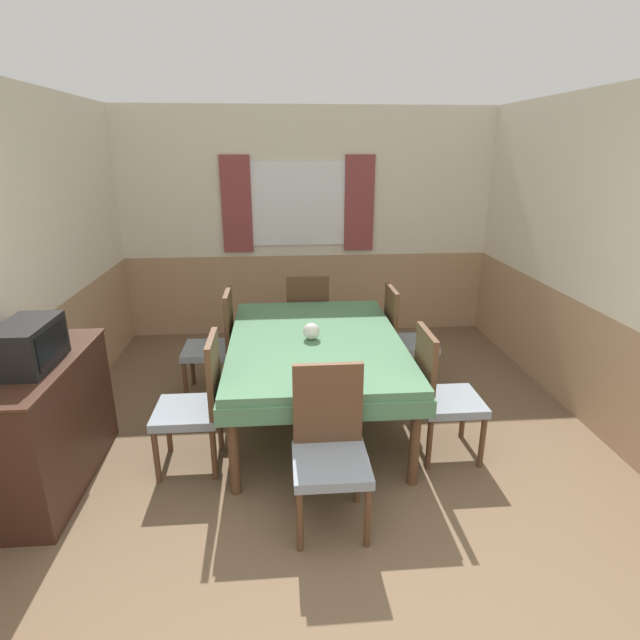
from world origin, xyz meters
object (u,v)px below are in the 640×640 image
Objects in this scene: dining_table at (315,350)px; tv at (28,345)px; chair_left_near at (197,401)px; vase at (311,331)px; chair_left_far at (216,341)px; sideboard at (48,423)px; chair_right_far at (403,336)px; chair_right_near at (440,391)px; chair_head_near at (330,444)px; chair_head_window at (307,317)px.

dining_table is 4.00× the size of tv.
chair_left_near reaches higher than vase.
chair_left_far is 1.68m from tv.
chair_right_far is at bearing 24.98° from sideboard.
chair_right_near is at bearing -33.08° from dining_table.
chair_right_far is 1.92m from chair_head_near.
vase is (0.82, -0.58, 0.29)m from chair_left_far.
chair_left_far is 1.56m from sideboard.
chair_right_near reaches higher than sideboard.
chair_left_far is at bearing 0.00° from chair_left_near.
chair_head_near is 1.17m from vase.
tv is at bearing -63.90° from chair_right_far.
chair_head_near is (0.86, -0.61, 0.00)m from chair_left_near.
dining_table is at bearing -90.00° from chair_head_window.
chair_left_near is 7.26× the size of vase.
dining_table is 1.17m from chair_head_near.
chair_right_near is 1.00× the size of chair_head_near.
tv reaches higher than chair_head_near.
chair_left_near is at bearing 7.51° from sideboard.
vase is at bearing -57.11° from chair_left_near.
chair_right_near is 1.71m from chair_left_near.
chair_head_window is 1.05m from chair_left_far.
chair_head_near is 1.00× the size of chair_left_far.
chair_left_near is 1.05m from chair_head_near.
dining_table is 14.88× the size of vase.
tv is (-2.65, -1.30, 0.52)m from chair_right_far.
chair_head_window is at bearing -90.00° from chair_head_near.
chair_right_near and chair_right_far have the same top height.
sideboard reaches higher than vase.
chair_head_near is at bearing -14.89° from sideboard.
chair_right_far is 7.26× the size of vase.
chair_head_window is at bearing 90.00° from dining_table.
sideboard is (-0.95, -1.24, -0.06)m from chair_left_far.
chair_left_far is at bearing -90.00° from chair_right_far.
sideboard is at bearing 100.53° from tv.
chair_head_window is at bearing -153.55° from chair_right_near.
chair_head_near is at bearing -88.35° from vase.
tv reaches higher than sideboard.
chair_left_near is 0.96m from sideboard.
chair_right_far reaches higher than sideboard.
chair_right_near is 1.08m from vase.
dining_table is 2.05× the size of chair_left_far.
chair_left_far is (0.00, 1.12, 0.00)m from chair_left_near.
chair_head_near is at bearing -153.55° from chair_left_far.
chair_right_far is 3.00m from tv.
chair_right_far is 1.95× the size of tv.
vase is at bearing 20.35° from sideboard.
sideboard is at bearing -14.89° from chair_head_near.
chair_right_far is at bearing -35.28° from chair_head_window.
sideboard reaches higher than dining_table.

